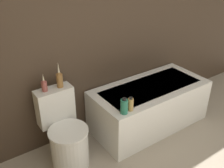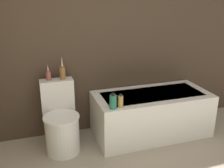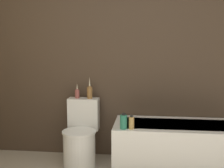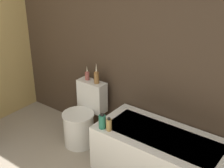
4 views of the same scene
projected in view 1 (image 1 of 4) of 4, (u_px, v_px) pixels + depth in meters
wall_back_tiled at (68, 25)px, 2.56m from camera, size 6.40×0.06×2.60m
bathtub at (149, 105)px, 3.18m from camera, size 1.40×0.67×0.53m
toilet at (66, 136)px, 2.61m from camera, size 0.39×0.54×0.76m
vase_gold at (44, 85)px, 2.47m from camera, size 0.05×0.05×0.19m
vase_silver at (60, 79)px, 2.53m from camera, size 0.06×0.06×0.26m
shampoo_bottle_tall at (124, 106)px, 2.54m from camera, size 0.08×0.08×0.17m
shampoo_bottle_short at (131, 104)px, 2.59m from camera, size 0.06×0.06×0.15m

